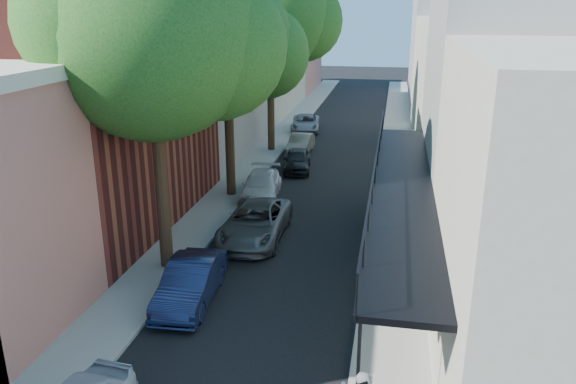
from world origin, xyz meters
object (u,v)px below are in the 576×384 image
at_px(parked_car_e, 297,160).
at_px(parked_car_f, 300,144).
at_px(parked_car_c, 255,222).
at_px(parked_car_g, 306,123).
at_px(oak_far, 278,15).
at_px(oak_near, 167,36).
at_px(oak_mid, 236,46).
at_px(parked_car_b, 190,283).
at_px(parked_car_d, 261,186).

distance_m(parked_car_e, parked_car_f, 3.90).
xyz_separation_m(parked_car_c, parked_car_g, (-1.20, 20.08, -0.09)).
bearing_deg(parked_car_f, oak_far, 163.83).
distance_m(oak_far, parked_car_e, 9.00).
distance_m(oak_near, parked_car_f, 18.15).
bearing_deg(parked_car_g, parked_car_f, -90.03).
bearing_deg(oak_mid, parked_car_b, -83.07).
distance_m(parked_car_c, parked_car_g, 20.11).
xyz_separation_m(oak_mid, parked_car_c, (2.02, -5.08, -6.37)).
distance_m(oak_far, parked_car_f, 7.82).
bearing_deg(parked_car_f, parked_car_e, -82.09).
relative_size(parked_car_c, parked_car_e, 1.39).
relative_size(parked_car_d, parked_car_e, 1.18).
height_order(oak_far, parked_car_b, oak_far).
xyz_separation_m(oak_near, parked_car_c, (1.97, 2.89, -7.19)).
relative_size(parked_car_c, parked_car_g, 1.15).
bearing_deg(parked_car_b, parked_car_f, 85.72).
relative_size(oak_near, parked_car_f, 3.19).
bearing_deg(oak_mid, parked_car_d, -10.60).
height_order(parked_car_e, parked_car_f, parked_car_e).
distance_m(parked_car_b, parked_car_g, 25.31).
bearing_deg(oak_mid, parked_car_e, 67.21).
height_order(oak_near, parked_car_d, oak_near).
bearing_deg(parked_car_f, parked_car_g, 97.37).
bearing_deg(oak_near, parked_car_c, 55.74).
xyz_separation_m(parked_car_b, parked_car_g, (-0.44, 25.31, -0.07)).
bearing_deg(oak_near, parked_car_e, 81.35).
xyz_separation_m(oak_far, parked_car_f, (1.46, -0.45, -7.67)).
xyz_separation_m(parked_car_f, parked_car_g, (-0.70, 6.41, 0.00)).
xyz_separation_m(oak_mid, parked_car_g, (0.82, 15.00, -6.46)).
relative_size(oak_mid, parked_car_c, 2.06).
xyz_separation_m(parked_car_c, parked_car_e, (-0.04, 9.80, -0.08)).
xyz_separation_m(parked_car_b, parked_car_f, (0.27, 18.89, -0.07)).
bearing_deg(parked_car_c, parked_car_g, 93.03).
height_order(parked_car_c, parked_car_e, parked_car_c).
distance_m(parked_car_c, parked_car_f, 13.68).
distance_m(oak_mid, parked_car_f, 10.85).
bearing_deg(parked_car_d, parked_car_f, 81.16).
xyz_separation_m(parked_car_c, parked_car_f, (-0.50, 13.67, -0.10)).
bearing_deg(oak_far, parked_car_f, -17.30).
bearing_deg(oak_far, oak_near, -90.04).
height_order(parked_car_b, parked_car_e, parked_car_b).
distance_m(oak_near, parked_car_g, 24.11).
bearing_deg(parked_car_c, parked_car_d, 100.25).
distance_m(parked_car_b, parked_car_e, 15.04).
bearing_deg(parked_car_b, parked_car_d, 87.39).
bearing_deg(parked_car_c, parked_car_e, 89.83).
height_order(parked_car_c, parked_car_g, parked_car_c).
distance_m(oak_near, parked_car_d, 10.69).
xyz_separation_m(oak_far, parked_car_g, (0.75, 5.96, -7.66)).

